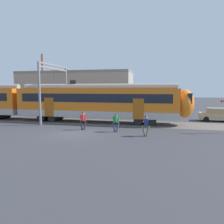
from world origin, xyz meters
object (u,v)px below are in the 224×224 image
at_px(commuter_train, 28,101).
at_px(pedestrian_navy, 146,124).
at_px(parked_car_tan, 217,115).
at_px(pedestrian_red, 83,120).
at_px(pedestrian_green, 116,121).

xyz_separation_m(commuter_train, pedestrian_navy, (14.56, -6.06, -1.29)).
bearing_deg(parked_car_tan, pedestrian_red, -147.17).
xyz_separation_m(pedestrian_red, parked_car_tan, (13.28, 8.57, -0.18)).
distance_m(pedestrian_green, parked_car_tan, 13.43).
relative_size(commuter_train, pedestrian_red, 22.83).
distance_m(commuter_train, parked_car_tan, 22.42).
xyz_separation_m(pedestrian_red, pedestrian_navy, (5.82, -1.41, 0.00)).
bearing_deg(commuter_train, pedestrian_red, -28.06).
bearing_deg(pedestrian_navy, parked_car_tan, 53.20).
relative_size(pedestrian_red, pedestrian_green, 1.00).
height_order(commuter_train, parked_car_tan, commuter_train).
height_order(commuter_train, pedestrian_navy, commuter_train).
bearing_deg(parked_car_tan, pedestrian_navy, -126.80).
height_order(pedestrian_red, pedestrian_green, same).
bearing_deg(pedestrian_green, pedestrian_navy, -23.68).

